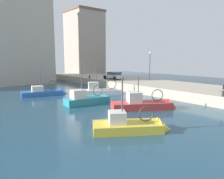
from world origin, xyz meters
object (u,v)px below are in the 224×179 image
at_px(parked_car_silver, 114,75).
at_px(fishing_boat_yellow, 133,130).
at_px(fishing_boat_teal, 89,102).
at_px(fishing_boat_blue, 45,94).
at_px(fishing_boat_white, 104,93).
at_px(quay_streetlamp, 150,61).
at_px(mooring_bollard_south, 223,94).
at_px(fishing_boat_red, 145,107).
at_px(mooring_bollard_mid, 90,77).

bearing_deg(parked_car_silver, fishing_boat_yellow, -126.75).
bearing_deg(fishing_boat_teal, fishing_boat_blue, 100.63).
bearing_deg(fishing_boat_white, quay_streetlamp, 1.16).
bearing_deg(mooring_bollard_south, fishing_boat_yellow, 175.64).
bearing_deg(fishing_boat_white, mooring_bollard_south, -73.58).
relative_size(fishing_boat_white, quay_streetlamp, 1.25).
distance_m(fishing_boat_blue, quay_streetlamp, 17.49).
distance_m(fishing_boat_blue, fishing_boat_white, 7.97).
height_order(fishing_boat_blue, parked_car_silver, fishing_boat_blue).
bearing_deg(fishing_boat_blue, fishing_boat_red, -72.04).
distance_m(parked_car_silver, mooring_bollard_mid, 4.77).
relative_size(fishing_boat_red, fishing_boat_teal, 1.15).
bearing_deg(fishing_boat_white, parked_car_silver, 40.83).
bearing_deg(fishing_boat_white, fishing_boat_red, -102.06).
bearing_deg(fishing_boat_teal, fishing_boat_white, 37.89).
height_order(fishing_boat_blue, fishing_boat_yellow, fishing_boat_blue).
height_order(parked_car_silver, mooring_bollard_south, parked_car_silver).
relative_size(parked_car_silver, mooring_bollard_mid, 7.08).
height_order(mooring_bollard_south, quay_streetlamp, quay_streetlamp).
bearing_deg(mooring_bollard_mid, fishing_boat_white, -113.12).
relative_size(fishing_boat_blue, fishing_boat_yellow, 1.11).
bearing_deg(fishing_boat_teal, fishing_boat_red, -62.03).
height_order(fishing_boat_red, mooring_bollard_mid, fishing_boat_red).
distance_m(fishing_boat_red, mooring_bollard_south, 7.94).
distance_m(fishing_boat_red, fishing_boat_yellow, 6.80).
relative_size(fishing_boat_yellow, mooring_bollard_mid, 10.20).
height_order(parked_car_silver, mooring_bollard_mid, parked_car_silver).
bearing_deg(mooring_bollard_mid, fishing_boat_red, -107.87).
bearing_deg(mooring_bollard_south, parked_car_silver, 82.99).
xyz_separation_m(fishing_boat_yellow, parked_car_silver, (14.21, 19.04, 1.78)).
bearing_deg(fishing_boat_red, fishing_boat_teal, 117.97).
bearing_deg(mooring_bollard_south, fishing_boat_blue, 119.75).
bearing_deg(fishing_boat_yellow, quay_streetlamp, 37.79).
xyz_separation_m(fishing_boat_red, fishing_boat_yellow, (-5.57, -3.89, -0.03)).
distance_m(fishing_boat_yellow, parked_car_silver, 23.82).
bearing_deg(fishing_boat_red, fishing_boat_white, 77.94).
bearing_deg(fishing_boat_blue, fishing_boat_yellow, -93.34).
bearing_deg(quay_streetlamp, fishing_boat_white, -178.84).
xyz_separation_m(fishing_boat_red, mooring_bollard_south, (6.19, -4.79, 1.34)).
xyz_separation_m(fishing_boat_blue, fishing_boat_white, (6.54, -4.56, 0.04)).
xyz_separation_m(fishing_boat_red, parked_car_silver, (8.64, 15.14, 1.75)).
distance_m(fishing_boat_yellow, mooring_bollard_mid, 25.96).
xyz_separation_m(fishing_boat_yellow, mooring_bollard_mid, (11.76, 23.10, 1.37)).
bearing_deg(mooring_bollard_mid, fishing_boat_blue, -153.93).
distance_m(mooring_bollard_mid, quay_streetlamp, 11.53).
bearing_deg(fishing_boat_white, fishing_boat_yellow, -119.67).
distance_m(fishing_boat_white, fishing_boat_yellow, 15.31).
distance_m(fishing_boat_red, fishing_boat_teal, 6.29).
distance_m(fishing_boat_teal, quay_streetlamp, 15.93).
xyz_separation_m(fishing_boat_blue, fishing_boat_red, (4.53, -13.96, 0.02)).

